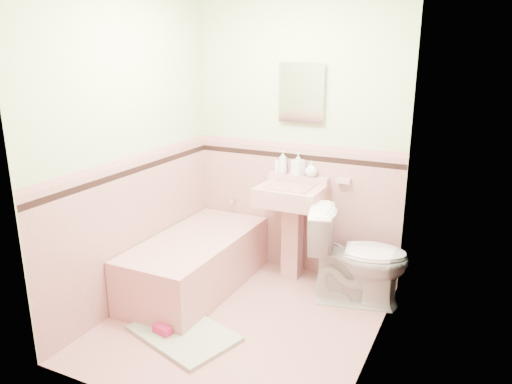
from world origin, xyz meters
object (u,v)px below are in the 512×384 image
at_px(medicine_cabinet, 302,93).
at_px(soap_bottle_right, 311,169).
at_px(soap_bottle_left, 283,162).
at_px(bucket, 334,269).
at_px(shoe, 162,330).
at_px(bathtub, 196,264).
at_px(soap_bottle_mid, 298,164).
at_px(toilet, 358,256).
at_px(sink, 290,234).

bearing_deg(medicine_cabinet, soap_bottle_right, -13.83).
height_order(soap_bottle_left, bucket, soap_bottle_left).
xyz_separation_m(soap_bottle_left, shoe, (-0.33, -1.49, -1.00)).
relative_size(bathtub, medicine_cabinet, 3.38).
distance_m(medicine_cabinet, soap_bottle_mid, 0.64).
relative_size(medicine_cabinet, soap_bottle_mid, 2.09).
height_order(bathtub, soap_bottle_left, soap_bottle_left).
bearing_deg(bathtub, toilet, 15.60).
xyz_separation_m(soap_bottle_left, soap_bottle_right, (0.28, 0.00, -0.04)).
distance_m(toilet, bucket, 0.48).
height_order(soap_bottle_left, toilet, soap_bottle_left).
relative_size(toilet, bucket, 3.31).
bearing_deg(medicine_cabinet, bucket, -12.51).
xyz_separation_m(bucket, shoe, (-0.88, -1.44, -0.06)).
distance_m(bathtub, medicine_cabinet, 1.78).
distance_m(bathtub, shoe, 0.82).
distance_m(sink, soap_bottle_left, 0.66).
xyz_separation_m(bathtub, shoe, (0.20, -0.78, -0.16)).
distance_m(sink, toilet, 0.69).
bearing_deg(soap_bottle_right, shoe, -112.10).
xyz_separation_m(soap_bottle_mid, soap_bottle_right, (0.13, 0.00, -0.03)).
xyz_separation_m(soap_bottle_left, bucket, (0.55, -0.06, -0.94)).
distance_m(medicine_cabinet, soap_bottle_right, 0.68).
distance_m(soap_bottle_left, bucket, 1.09).
bearing_deg(shoe, toilet, 56.06).
bearing_deg(toilet, shoe, 122.68).
relative_size(medicine_cabinet, soap_bottle_left, 2.07).
distance_m(medicine_cabinet, bucket, 1.63).
height_order(bathtub, medicine_cabinet, medicine_cabinet).
bearing_deg(shoe, bucket, 69.43).
bearing_deg(toilet, bathtub, 93.15).
relative_size(sink, shoe, 6.04).
distance_m(bathtub, bucket, 1.26).
bearing_deg(toilet, soap_bottle_left, 55.66).
bearing_deg(soap_bottle_left, soap_bottle_mid, 0.00).
bearing_deg(soap_bottle_left, bucket, -5.96).
bearing_deg(sink, soap_bottle_left, 131.16).
bearing_deg(medicine_cabinet, soap_bottle_left, -169.20).
height_order(soap_bottle_right, shoe, soap_bottle_right).
bearing_deg(bathtub, soap_bottle_left, 53.64).
height_order(soap_bottle_mid, shoe, soap_bottle_mid).
distance_m(soap_bottle_mid, shoe, 1.86).
bearing_deg(medicine_cabinet, soap_bottle_mid, -101.01).
bearing_deg(soap_bottle_left, shoe, -102.37).
distance_m(sink, medicine_cabinet, 1.27).
bearing_deg(bucket, soap_bottle_mid, 171.82).
xyz_separation_m(sink, toilet, (0.67, -0.15, -0.04)).
xyz_separation_m(sink, medicine_cabinet, (0.00, 0.21, 1.25)).
bearing_deg(soap_bottle_right, sink, -124.10).
xyz_separation_m(toilet, bucket, (-0.28, 0.28, -0.29)).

